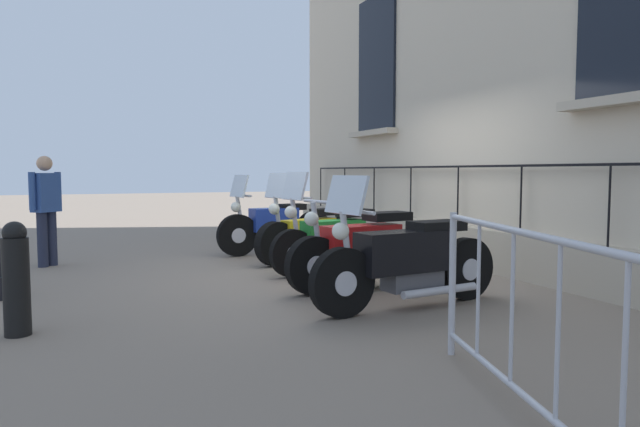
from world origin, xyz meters
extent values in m
plane|color=gray|center=(0.00, 0.00, 0.00)|extent=(60.00, 60.00, 0.00)
cube|color=beige|center=(-2.22, 0.00, 3.50)|extent=(0.60, 12.22, 7.00)
cube|color=#B1A48F|center=(-1.84, 0.00, 0.28)|extent=(0.20, 12.22, 0.56)
cube|color=#BCAE97|center=(-1.82, 2.69, 2.06)|extent=(0.24, 1.56, 0.10)
cube|color=black|center=(-1.90, -2.69, 3.35)|extent=(0.06, 1.36, 2.48)
cube|color=#BCAE97|center=(-1.82, -2.69, 2.06)|extent=(0.24, 1.56, 0.10)
cube|color=black|center=(-1.80, 0.00, 1.42)|extent=(0.03, 10.27, 0.03)
cylinder|color=black|center=(-1.80, -5.13, 0.99)|extent=(0.02, 0.02, 0.85)
cylinder|color=black|center=(-1.80, -3.85, 0.99)|extent=(0.02, 0.02, 0.85)
cylinder|color=black|center=(-1.80, -2.57, 0.99)|extent=(0.02, 0.02, 0.85)
cylinder|color=black|center=(-1.80, -1.28, 0.99)|extent=(0.02, 0.02, 0.85)
cylinder|color=black|center=(-1.80, 0.00, 0.99)|extent=(0.02, 0.02, 0.85)
cylinder|color=black|center=(-1.80, 1.28, 0.99)|extent=(0.02, 0.02, 0.85)
cylinder|color=black|center=(-1.80, 2.57, 0.99)|extent=(0.02, 0.02, 0.85)
cylinder|color=black|center=(0.96, -1.97, 0.34)|extent=(0.68, 0.20, 0.67)
cylinder|color=silver|center=(0.96, -1.97, 0.34)|extent=(0.25, 0.16, 0.23)
cylinder|color=black|center=(-0.42, -2.16, 0.34)|extent=(0.68, 0.20, 0.67)
cylinder|color=silver|center=(-0.42, -2.16, 0.34)|extent=(0.25, 0.16, 0.23)
cube|color=#1E389E|center=(0.32, -2.06, 0.56)|extent=(0.82, 0.40, 0.37)
cube|color=#4C4C51|center=(0.22, -2.08, 0.30)|extent=(0.50, 0.30, 0.23)
cube|color=black|center=(0.00, -2.11, 0.76)|extent=(0.47, 0.32, 0.10)
cylinder|color=silver|center=(0.91, -1.98, 0.65)|extent=(0.17, 0.08, 0.64)
cylinder|color=silver|center=(0.86, -1.99, 0.97)|extent=(0.12, 0.64, 0.04)
sphere|color=white|center=(0.98, -1.97, 0.79)|extent=(0.16, 0.16, 0.16)
cylinder|color=silver|center=(0.05, -1.94, 0.18)|extent=(0.71, 0.18, 0.08)
cube|color=silver|center=(0.92, -1.98, 1.12)|extent=(0.19, 0.54, 0.36)
cylinder|color=black|center=(0.70, -0.84, 0.32)|extent=(0.66, 0.36, 0.64)
cylinder|color=silver|center=(0.70, -0.84, 0.32)|extent=(0.27, 0.24, 0.22)
cylinder|color=black|center=(-0.55, -1.26, 0.32)|extent=(0.66, 0.36, 0.64)
cylinder|color=silver|center=(-0.55, -1.26, 0.32)|extent=(0.27, 0.24, 0.22)
cube|color=gold|center=(0.12, -1.03, 0.50)|extent=(0.94, 0.53, 0.28)
cube|color=#4C4C51|center=(0.03, -1.07, 0.29)|extent=(0.58, 0.37, 0.22)
cube|color=black|center=(-0.23, -1.15, 0.73)|extent=(0.55, 0.38, 0.10)
cylinder|color=silver|center=(0.65, -0.85, 0.66)|extent=(0.17, 0.11, 0.69)
cylinder|color=silver|center=(0.60, -0.87, 1.00)|extent=(0.21, 0.54, 0.04)
sphere|color=white|center=(0.72, -0.83, 0.82)|extent=(0.16, 0.16, 0.16)
cylinder|color=silver|center=(-0.19, -0.99, 0.18)|extent=(0.80, 0.34, 0.08)
cube|color=silver|center=(0.66, -0.85, 1.15)|extent=(0.26, 0.47, 0.36)
cylinder|color=black|center=(0.77, 0.06, 0.31)|extent=(0.63, 0.21, 0.62)
cylinder|color=silver|center=(0.77, 0.06, 0.31)|extent=(0.23, 0.16, 0.22)
cylinder|color=black|center=(-0.55, -0.16, 0.31)|extent=(0.63, 0.21, 0.62)
cylinder|color=silver|center=(-0.55, -0.16, 0.31)|extent=(0.23, 0.16, 0.22)
cube|color=#1E842D|center=(0.16, -0.04, 0.53)|extent=(0.90, 0.41, 0.35)
cube|color=#4C4C51|center=(0.06, -0.06, 0.28)|extent=(0.55, 0.30, 0.22)
cube|color=black|center=(-0.19, -0.10, 0.78)|extent=(0.52, 0.32, 0.10)
cylinder|color=silver|center=(0.72, 0.05, 0.66)|extent=(0.17, 0.09, 0.71)
cylinder|color=silver|center=(0.67, 0.04, 1.01)|extent=(0.13, 0.60, 0.04)
sphere|color=white|center=(0.79, 0.06, 0.83)|extent=(0.16, 0.16, 0.16)
cylinder|color=silver|center=(-0.13, 0.06, 0.17)|extent=(0.79, 0.21, 0.08)
cube|color=silver|center=(0.73, 0.05, 1.16)|extent=(0.20, 0.51, 0.36)
cylinder|color=black|center=(0.91, 1.12, 0.32)|extent=(0.66, 0.22, 0.65)
cylinder|color=silver|center=(0.91, 1.12, 0.32)|extent=(0.24, 0.19, 0.23)
cylinder|color=black|center=(-0.43, 0.94, 0.32)|extent=(0.66, 0.22, 0.65)
cylinder|color=silver|center=(-0.43, 0.94, 0.32)|extent=(0.24, 0.19, 0.23)
cube|color=red|center=(0.29, 1.04, 0.55)|extent=(0.97, 0.46, 0.37)
cube|color=#4C4C51|center=(0.19, 1.03, 0.29)|extent=(0.59, 0.34, 0.23)
cube|color=black|center=(-0.08, 0.99, 0.82)|extent=(0.56, 0.37, 0.10)
cylinder|color=silver|center=(0.86, 1.11, 0.67)|extent=(0.17, 0.08, 0.70)
cylinder|color=silver|center=(0.81, 1.11, 1.02)|extent=(0.13, 0.74, 0.04)
sphere|color=white|center=(0.93, 1.12, 0.84)|extent=(0.16, 0.16, 0.16)
cylinder|color=silver|center=(-0.01, 1.19, 0.18)|extent=(0.84, 0.19, 0.08)
cylinder|color=black|center=(1.03, 2.13, 0.33)|extent=(0.66, 0.20, 0.65)
cylinder|color=silver|center=(1.03, 2.13, 0.33)|extent=(0.24, 0.17, 0.23)
cylinder|color=black|center=(-0.49, 1.95, 0.33)|extent=(0.66, 0.20, 0.65)
cylinder|color=silver|center=(-0.49, 1.95, 0.33)|extent=(0.24, 0.17, 0.23)
cube|color=black|center=(0.32, 2.04, 0.57)|extent=(1.03, 0.44, 0.40)
cube|color=#4C4C51|center=(0.22, 2.03, 0.29)|extent=(0.63, 0.33, 0.23)
cube|color=black|center=(-0.08, 2.00, 0.80)|extent=(0.59, 0.36, 0.10)
cylinder|color=silver|center=(0.98, 2.12, 0.65)|extent=(0.17, 0.08, 0.67)
cylinder|color=silver|center=(0.93, 2.12, 0.98)|extent=(0.12, 0.72, 0.04)
sphere|color=white|center=(1.05, 2.13, 0.80)|extent=(0.16, 0.16, 0.16)
cylinder|color=silver|center=(0.00, 2.19, 0.18)|extent=(0.91, 0.19, 0.08)
cube|color=silver|center=(0.99, 2.12, 1.13)|extent=(0.19, 0.60, 0.36)
cylinder|color=#B7B7BF|center=(0.73, 3.40, 0.53)|extent=(0.05, 0.05, 1.05)
cylinder|color=#B7B7BF|center=(1.08, 4.58, 1.02)|extent=(0.74, 2.37, 0.04)
cylinder|color=#B7B7BF|center=(1.08, 4.58, 0.15)|extent=(0.74, 2.37, 0.04)
cylinder|color=#B7B7BF|center=(0.87, 3.87, 0.60)|extent=(0.02, 0.02, 0.87)
cylinder|color=#B7B7BF|center=(1.01, 4.35, 0.60)|extent=(0.02, 0.02, 0.87)
cylinder|color=#B7B7BF|center=(1.15, 4.82, 0.60)|extent=(0.02, 0.02, 0.87)
cylinder|color=#B7B7BF|center=(1.29, 5.29, 0.60)|extent=(0.02, 0.02, 0.87)
cylinder|color=black|center=(3.73, 1.62, 0.40)|extent=(0.21, 0.21, 0.81)
sphere|color=black|center=(3.73, 1.62, 0.85)|extent=(0.19, 0.19, 0.19)
cylinder|color=#23283D|center=(3.75, -2.03, 0.39)|extent=(0.14, 0.14, 0.78)
cylinder|color=#23283D|center=(3.64, -2.15, 0.39)|extent=(0.14, 0.14, 0.78)
cube|color=#2D4C8C|center=(3.69, -2.09, 1.05)|extent=(0.41, 0.41, 0.55)
sphere|color=tan|center=(3.69, -2.09, 1.46)|extent=(0.21, 0.21, 0.21)
cylinder|color=#2D4C8C|center=(3.85, -1.94, 1.08)|extent=(0.09, 0.09, 0.52)
cylinder|color=#2D4C8C|center=(3.54, -2.24, 1.08)|extent=(0.09, 0.09, 0.52)
camera|label=1|loc=(3.21, 6.83, 1.34)|focal=32.03mm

